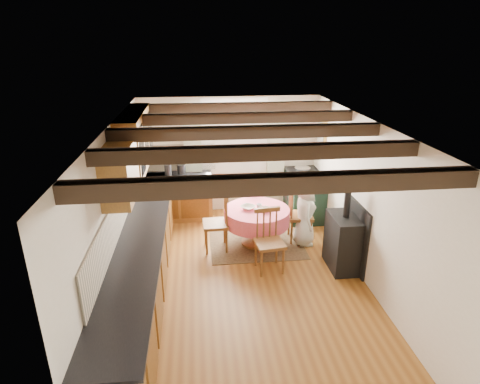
{
  "coord_description": "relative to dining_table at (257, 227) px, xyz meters",
  "views": [
    {
      "loc": [
        -0.65,
        -5.15,
        3.49
      ],
      "look_at": [
        0.0,
        0.8,
        1.15
      ],
      "focal_mm": 29.87,
      "sensor_mm": 36.0,
      "label": 1
    }
  ],
  "objects": [
    {
      "name": "floor",
      "position": [
        -0.33,
        -1.13,
        -0.34
      ],
      "size": [
        3.6,
        5.5,
        0.0
      ],
      "primitive_type": "cube",
      "color": "#925B22",
      "rests_on": "ground"
    },
    {
      "name": "ceiling",
      "position": [
        -0.33,
        -1.13,
        2.06
      ],
      "size": [
        3.6,
        5.5,
        0.0
      ],
      "primitive_type": "cube",
      "color": "white",
      "rests_on": "ground"
    },
    {
      "name": "wall_back",
      "position": [
        -0.33,
        1.62,
        0.86
      ],
      "size": [
        3.6,
        0.0,
        2.4
      ],
      "primitive_type": "cube",
      "color": "silver",
      "rests_on": "ground"
    },
    {
      "name": "wall_front",
      "position": [
        -0.33,
        -3.88,
        0.86
      ],
      "size": [
        3.6,
        0.0,
        2.4
      ],
      "primitive_type": "cube",
      "color": "silver",
      "rests_on": "ground"
    },
    {
      "name": "wall_left",
      "position": [
        -2.13,
        -1.13,
        0.86
      ],
      "size": [
        0.0,
        5.5,
        2.4
      ],
      "primitive_type": "cube",
      "color": "silver",
      "rests_on": "ground"
    },
    {
      "name": "wall_right",
      "position": [
        1.47,
        -1.13,
        0.86
      ],
      "size": [
        0.0,
        5.5,
        2.4
      ],
      "primitive_type": "cube",
      "color": "silver",
      "rests_on": "ground"
    },
    {
      "name": "beam_a",
      "position": [
        -0.33,
        -3.13,
        1.97
      ],
      "size": [
        3.6,
        0.16,
        0.16
      ],
      "primitive_type": "cube",
      "color": "black",
      "rests_on": "ceiling"
    },
    {
      "name": "beam_b",
      "position": [
        -0.33,
        -2.13,
        1.97
      ],
      "size": [
        3.6,
        0.16,
        0.16
      ],
      "primitive_type": "cube",
      "color": "black",
      "rests_on": "ceiling"
    },
    {
      "name": "beam_c",
      "position": [
        -0.33,
        -1.13,
        1.97
      ],
      "size": [
        3.6,
        0.16,
        0.16
      ],
      "primitive_type": "cube",
      "color": "black",
      "rests_on": "ceiling"
    },
    {
      "name": "beam_d",
      "position": [
        -0.33,
        -0.13,
        1.97
      ],
      "size": [
        3.6,
        0.16,
        0.16
      ],
      "primitive_type": "cube",
      "color": "black",
      "rests_on": "ceiling"
    },
    {
      "name": "beam_e",
      "position": [
        -0.33,
        0.87,
        1.97
      ],
      "size": [
        3.6,
        0.16,
        0.16
      ],
      "primitive_type": "cube",
      "color": "black",
      "rests_on": "ceiling"
    },
    {
      "name": "splash_left",
      "position": [
        -2.11,
        -0.83,
        0.86
      ],
      "size": [
        0.02,
        4.5,
        0.55
      ],
      "primitive_type": "cube",
      "color": "beige",
      "rests_on": "wall_left"
    },
    {
      "name": "splash_back",
      "position": [
        -1.33,
        1.6,
        0.86
      ],
      "size": [
        1.4,
        0.02,
        0.55
      ],
      "primitive_type": "cube",
      "color": "beige",
      "rests_on": "wall_back"
    },
    {
      "name": "base_cabinet_left",
      "position": [
        -1.83,
        -1.13,
        0.1
      ],
      "size": [
        0.6,
        5.3,
        0.88
      ],
      "primitive_type": "cube",
      "color": "olive",
      "rests_on": "floor"
    },
    {
      "name": "base_cabinet_back",
      "position": [
        -1.38,
        1.32,
        0.1
      ],
      "size": [
        1.3,
        0.6,
        0.88
      ],
      "primitive_type": "cube",
      "color": "olive",
      "rests_on": "floor"
    },
    {
      "name": "worktop_left",
      "position": [
        -1.81,
        -1.13,
        0.56
      ],
      "size": [
        0.64,
        5.3,
        0.04
      ],
      "primitive_type": "cube",
      "color": "black",
      "rests_on": "base_cabinet_left"
    },
    {
      "name": "worktop_back",
      "position": [
        -1.38,
        1.3,
        0.56
      ],
      "size": [
        1.3,
        0.64,
        0.04
      ],
      "primitive_type": "cube",
      "color": "black",
      "rests_on": "base_cabinet_back"
    },
    {
      "name": "wall_cabinet_glass",
      "position": [
        -1.96,
        0.07,
        1.61
      ],
      "size": [
        0.34,
        1.8,
        0.9
      ],
      "primitive_type": "cube",
      "color": "olive",
      "rests_on": "wall_left"
    },
    {
      "name": "wall_cabinet_solid",
      "position": [
        -1.96,
        -1.43,
        1.56
      ],
      "size": [
        0.34,
        0.9,
        0.7
      ],
      "primitive_type": "cube",
      "color": "olive",
      "rests_on": "wall_left"
    },
    {
      "name": "window_frame",
      "position": [
        -0.23,
        1.6,
        1.26
      ],
      "size": [
        1.34,
        0.03,
        1.54
      ],
      "primitive_type": "cube",
      "color": "white",
      "rests_on": "wall_back"
    },
    {
      "name": "window_pane",
      "position": [
        -0.23,
        1.61,
        1.26
      ],
      "size": [
        1.2,
        0.01,
        1.4
      ],
      "primitive_type": "cube",
      "color": "white",
      "rests_on": "wall_back"
    },
    {
      "name": "curtain_left",
      "position": [
        -1.08,
        1.52,
        0.76
      ],
      "size": [
        0.35,
        0.1,
        2.1
      ],
      "primitive_type": "cube",
      "color": "beige",
      "rests_on": "wall_back"
    },
    {
      "name": "curtain_right",
      "position": [
        0.62,
        1.52,
        0.76
      ],
      "size": [
        0.35,
        0.1,
        2.1
      ],
      "primitive_type": "cube",
      "color": "beige",
      "rests_on": "wall_back"
    },
    {
      "name": "curtain_rod",
      "position": [
        -0.23,
        1.52,
        1.86
      ],
      "size": [
        2.0,
        0.03,
        0.03
      ],
      "primitive_type": "cylinder",
      "rotation": [
        0.0,
        1.57,
        0.0
      ],
      "color": "black",
      "rests_on": "wall_back"
    },
    {
      "name": "wall_picture",
      "position": [
        1.44,
        1.17,
        1.36
      ],
      "size": [
        0.04,
        0.5,
        0.6
      ],
      "primitive_type": "cube",
      "color": "gold",
      "rests_on": "wall_right"
    },
    {
      "name": "wall_plate",
      "position": [
        0.72,
        1.59,
        1.36
      ],
      "size": [
        0.3,
        0.02,
        0.3
      ],
      "primitive_type": "cylinder",
      "rotation": [
        1.57,
        0.0,
        0.0
      ],
      "color": "silver",
      "rests_on": "wall_back"
    },
    {
      "name": "rug",
      "position": [
        0.0,
        0.0,
        -0.34
      ],
      "size": [
        1.65,
        1.28,
        0.01
      ],
      "primitive_type": "cube",
      "color": "#342117",
      "rests_on": "floor"
    },
    {
      "name": "dining_table",
      "position": [
        0.0,
        0.0,
        0.0
      ],
      "size": [
        1.14,
        1.14,
        0.69
      ],
      "primitive_type": null,
      "color": "pink",
      "rests_on": "floor"
    },
    {
      "name": "chair_near",
      "position": [
        0.08,
        -0.85,
        0.16
      ],
      "size": [
        0.49,
        0.5,
        1.01
      ],
      "primitive_type": null,
      "rotation": [
        0.0,
        0.0,
        0.12
      ],
      "color": "brown",
      "rests_on": "floor"
    },
    {
      "name": "chair_left",
      "position": [
        -0.73,
        -0.09,
        0.18
      ],
      "size": [
        0.48,
        0.46,
        1.04
      ],
      "primitive_type": null,
      "rotation": [
        0.0,
        0.0,
        -1.54
      ],
      "color": "brown",
      "rests_on": "floor"
    },
    {
      "name": "chair_right",
      "position": [
        0.8,
        0.09,
        0.18
      ],
      "size": [
        0.51,
        0.49,
        1.04
      ],
      "primitive_type": null,
      "rotation": [
        0.0,
        0.0,
        1.48
      ],
      "color": "brown",
      "rests_on": "floor"
    },
    {
      "name": "aga_range",
      "position": [
        1.14,
        1.08,
        0.13
      ],
      "size": [
        0.67,
        1.04,
        0.96
      ],
      "primitive_type": null,
      "color": "black",
      "rests_on": "floor"
    },
    {
      "name": "cast_iron_stove",
      "position": [
        1.25,
        -0.9,
        0.35
      ],
      "size": [
        0.42,
        0.7,
        1.39
      ],
      "primitive_type": null,
      "color": "black",
      "rests_on": "floor"
    },
    {
      "name": "child_far",
      "position": [
        -0.01,
        0.77,
        0.19
      ],
      "size": [
        0.41,
        0.3,
        1.07
      ],
      "primitive_type": "imported",
      "rotation": [
        0.0,
        0.0,
        3.25
      ],
      "color": "#25273A",
      "rests_on": "floor"
    },
    {
      "name": "child_right",
      "position": [
        0.85,
        -0.06,
        0.25
      ],
      "size": [
        0.44,
        0.62,
        1.2
      ],
      "primitive_type": "imported",
      "rotation": [
        0.0,
        0.0,
        1.46
      ],
      "color": "white",
      "rests_on": "floor"
    },
    {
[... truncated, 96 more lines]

